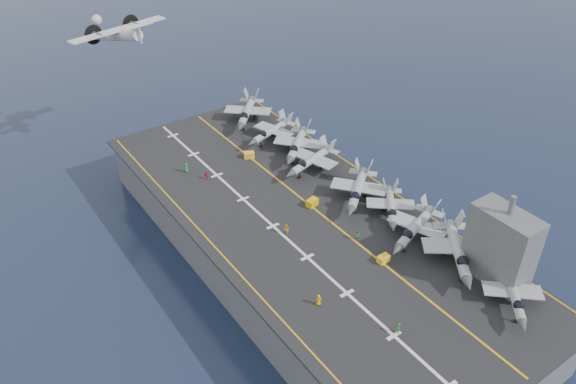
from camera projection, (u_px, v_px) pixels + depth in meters
ground at (300, 258)px, 106.20m from camera, size 500.00×500.00×0.00m
hull at (300, 238)px, 103.38m from camera, size 36.00×90.00×10.00m
flight_deck at (301, 215)px, 100.44m from camera, size 38.00×92.00×0.40m
foul_line at (314, 209)px, 101.74m from camera, size 0.35×90.00×0.02m
landing_centerline at (273, 226)px, 97.48m from camera, size 0.50×90.00×0.02m
deck_edge_port at (217, 250)px, 92.27m from camera, size 0.25×90.00×0.02m
deck_edge_stbd at (378, 182)px, 109.08m from camera, size 0.25×90.00×0.02m
island_superstructure at (503, 238)px, 82.92m from camera, size 5.00×10.00×15.00m
fighter_jet_0 at (514, 293)px, 80.93m from camera, size 14.92×15.24×4.45m
fighter_jet_1 at (458, 249)px, 88.22m from camera, size 18.32×19.28×5.58m
fighter_jet_2 at (416, 226)px, 93.24m from camera, size 17.22×14.24×5.13m
fighter_jet_3 at (391, 205)px, 98.83m from camera, size 14.83×15.35×4.46m
fighter_jet_4 at (358, 188)px, 102.58m from camera, size 18.23×17.49×5.29m
fighter_jet_5 at (312, 159)px, 111.31m from camera, size 16.39×13.08×4.98m
fighter_jet_6 at (297, 143)px, 116.39m from camera, size 18.09×17.63×5.27m
fighter_jet_7 at (272, 130)px, 121.50m from camera, size 16.04×13.05×4.82m
fighter_jet_8 at (247, 111)px, 128.41m from camera, size 18.74×19.05×5.57m
tow_cart_a at (383, 259)px, 89.53m from camera, size 1.98×1.33×1.16m
tow_cart_b at (312, 203)px, 102.19m from camera, size 2.47×1.92×1.31m
tow_cart_c at (249, 155)px, 116.29m from camera, size 2.52×2.13×1.29m
crew_0 at (319, 300)px, 81.52m from camera, size 1.36×1.24×1.89m
crew_2 at (286, 229)px, 95.12m from camera, size 1.06×1.35×1.98m
crew_4 at (207, 175)px, 109.48m from camera, size 1.05×0.74×1.67m
crew_5 at (186, 168)px, 111.47m from camera, size 1.20×1.42×2.01m
crew_6 at (398, 329)px, 77.05m from camera, size 1.35×1.32×1.89m
crew_7 at (358, 235)px, 93.91m from camera, size 1.13×0.76×1.88m
transport_plane at (120, 36)px, 124.23m from camera, size 26.76×21.14×5.60m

